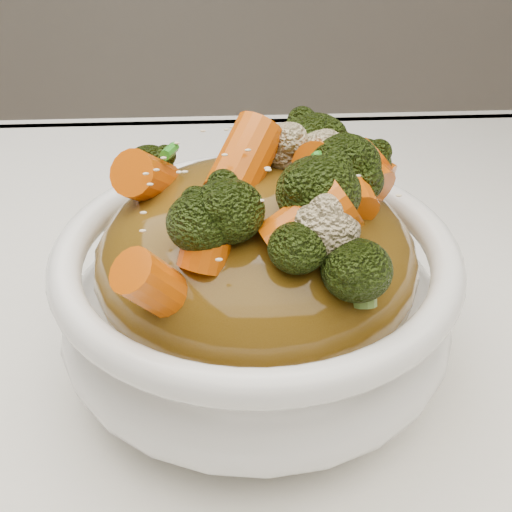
{
  "coord_description": "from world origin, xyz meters",
  "views": [
    {
      "loc": [
        -0.0,
        -0.3,
        1.05
      ],
      "look_at": [
        0.01,
        0.03,
        0.83
      ],
      "focal_mm": 50.0,
      "sensor_mm": 36.0,
      "label": 1
    }
  ],
  "objects": [
    {
      "name": "scallions",
      "position": [
        0.01,
        0.03,
        0.89
      ],
      "size": [
        0.18,
        0.18,
        0.02
      ],
      "primitive_type": null,
      "rotation": [
        0.0,
        0.0,
        -0.38
      ],
      "color": "#2A8E20",
      "rests_on": "sauce_base"
    },
    {
      "name": "sauce_base",
      "position": [
        0.01,
        0.03,
        0.83
      ],
      "size": [
        0.24,
        0.24,
        0.1
      ],
      "primitive_type": "ellipsoid",
      "rotation": [
        0.0,
        0.0,
        -0.38
      ],
      "color": "#5A3D0F",
      "rests_on": "bowl"
    },
    {
      "name": "sesame_seeds",
      "position": [
        0.01,
        0.03,
        0.89
      ],
      "size": [
        0.21,
        0.21,
        0.01
      ],
      "primitive_type": null,
      "rotation": [
        0.0,
        0.0,
        -0.38
      ],
      "color": "beige",
      "rests_on": "sauce_base"
    },
    {
      "name": "carrots",
      "position": [
        0.01,
        0.03,
        0.89
      ],
      "size": [
        0.24,
        0.24,
        0.05
      ],
      "primitive_type": null,
      "rotation": [
        0.0,
        0.0,
        -0.38
      ],
      "color": "#D35606",
      "rests_on": "sauce_base"
    },
    {
      "name": "broccoli",
      "position": [
        0.01,
        0.03,
        0.89
      ],
      "size": [
        0.24,
        0.24,
        0.05
      ],
      "primitive_type": null,
      "rotation": [
        0.0,
        0.0,
        -0.38
      ],
      "color": "black",
      "rests_on": "sauce_base"
    },
    {
      "name": "tablecloth",
      "position": [
        0.0,
        0.0,
        0.73
      ],
      "size": [
        1.2,
        0.8,
        0.04
      ],
      "primitive_type": "cube",
      "color": "white",
      "rests_on": "dining_table"
    },
    {
      "name": "bowl",
      "position": [
        0.01,
        0.03,
        0.79
      ],
      "size": [
        0.3,
        0.3,
        0.09
      ],
      "primitive_type": null,
      "rotation": [
        0.0,
        0.0,
        -0.38
      ],
      "color": "white",
      "rests_on": "tablecloth"
    },
    {
      "name": "cauliflower",
      "position": [
        0.01,
        0.03,
        0.89
      ],
      "size": [
        0.24,
        0.24,
        0.04
      ],
      "primitive_type": null,
      "rotation": [
        0.0,
        0.0,
        -0.38
      ],
      "color": "#CDBB8C",
      "rests_on": "sauce_base"
    }
  ]
}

